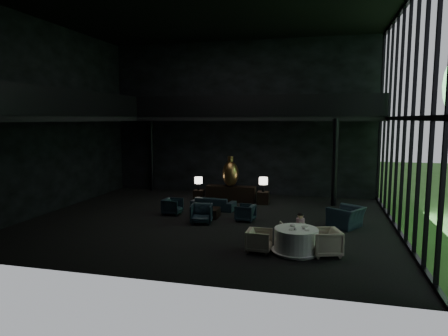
% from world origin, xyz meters
% --- Properties ---
extents(floor, '(14.00, 12.00, 0.02)m').
position_xyz_m(floor, '(0.00, 0.00, 0.00)').
color(floor, black).
rests_on(floor, ground).
extents(ceiling, '(14.00, 12.00, 0.02)m').
position_xyz_m(ceiling, '(0.00, 0.00, 8.00)').
color(ceiling, black).
rests_on(ceiling, ground).
extents(wall_back, '(14.00, 0.04, 8.00)m').
position_xyz_m(wall_back, '(0.00, 6.00, 4.00)').
color(wall_back, black).
rests_on(wall_back, ground).
extents(wall_front, '(14.00, 0.04, 8.00)m').
position_xyz_m(wall_front, '(0.00, -6.00, 4.00)').
color(wall_front, black).
rests_on(wall_front, ground).
extents(wall_left, '(0.04, 12.00, 8.00)m').
position_xyz_m(wall_left, '(-7.00, 0.00, 4.00)').
color(wall_left, black).
rests_on(wall_left, ground).
extents(curtain_wall, '(0.20, 12.00, 8.00)m').
position_xyz_m(curtain_wall, '(6.95, 0.00, 4.00)').
color(curtain_wall, black).
rests_on(curtain_wall, ground).
extents(mezzanine_left, '(2.00, 12.00, 0.25)m').
position_xyz_m(mezzanine_left, '(-6.00, 0.00, 4.00)').
color(mezzanine_left, black).
rests_on(mezzanine_left, wall_left).
extents(mezzanine_back, '(12.00, 2.00, 0.25)m').
position_xyz_m(mezzanine_back, '(1.00, 5.00, 4.00)').
color(mezzanine_back, black).
rests_on(mezzanine_back, wall_back).
extents(railing_left, '(0.06, 12.00, 1.00)m').
position_xyz_m(railing_left, '(-5.00, 0.00, 4.60)').
color(railing_left, black).
rests_on(railing_left, mezzanine_left).
extents(railing_back, '(12.00, 0.06, 1.00)m').
position_xyz_m(railing_back, '(1.00, 4.00, 4.60)').
color(railing_back, black).
rests_on(railing_back, mezzanine_back).
extents(column_nw, '(0.24, 0.24, 4.00)m').
position_xyz_m(column_nw, '(-5.00, 5.70, 2.00)').
color(column_nw, black).
rests_on(column_nw, floor).
extents(column_ne, '(0.24, 0.24, 4.00)m').
position_xyz_m(column_ne, '(4.80, 4.00, 2.00)').
color(column_ne, black).
rests_on(column_ne, floor).
extents(console, '(2.39, 0.54, 0.76)m').
position_xyz_m(console, '(-0.00, 3.75, 0.38)').
color(console, black).
rests_on(console, floor).
extents(bronze_urn, '(0.78, 0.78, 1.45)m').
position_xyz_m(bronze_urn, '(-0.00, 3.66, 1.38)').
color(bronze_urn, olive).
rests_on(bronze_urn, console).
extents(side_table_left, '(0.47, 0.47, 0.51)m').
position_xyz_m(side_table_left, '(-1.60, 3.67, 0.26)').
color(side_table_left, black).
rests_on(side_table_left, floor).
extents(table_lamp_left, '(0.38, 0.38, 0.64)m').
position_xyz_m(table_lamp_left, '(-1.60, 3.63, 0.97)').
color(table_lamp_left, black).
rests_on(table_lamp_left, side_table_left).
extents(side_table_right, '(0.53, 0.53, 0.59)m').
position_xyz_m(side_table_right, '(1.60, 3.58, 0.29)').
color(side_table_right, black).
rests_on(side_table_right, floor).
extents(table_lamp_right, '(0.41, 0.41, 0.68)m').
position_xyz_m(table_lamp_right, '(1.60, 3.55, 1.07)').
color(table_lamp_right, black).
rests_on(table_lamp_right, side_table_right).
extents(sofa, '(1.84, 0.70, 0.70)m').
position_xyz_m(sofa, '(-0.36, 1.87, 0.35)').
color(sofa, '#1A2536').
rests_on(sofa, floor).
extents(lounge_armchair_west, '(0.66, 0.70, 0.71)m').
position_xyz_m(lounge_armchair_west, '(-1.78, 0.60, 0.35)').
color(lounge_armchair_west, '#172332').
rests_on(lounge_armchair_west, floor).
extents(lounge_armchair_east, '(0.67, 0.70, 0.65)m').
position_xyz_m(lounge_armchair_east, '(1.38, 0.28, 0.32)').
color(lounge_armchair_east, black).
rests_on(lounge_armchair_east, floor).
extents(lounge_armchair_south, '(0.95, 0.91, 0.85)m').
position_xyz_m(lounge_armchair_south, '(-0.19, -0.46, 0.43)').
color(lounge_armchair_south, '#1D2735').
rests_on(lounge_armchair_south, floor).
extents(window_armchair, '(1.41, 1.56, 1.14)m').
position_xyz_m(window_armchair, '(5.16, 0.23, 0.57)').
color(window_armchair, '#172231').
rests_on(window_armchair, floor).
extents(coffee_table, '(0.85, 0.85, 0.37)m').
position_xyz_m(coffee_table, '(-0.18, 0.51, 0.18)').
color(coffee_table, black).
rests_on(coffee_table, floor).
extents(dining_table, '(1.47, 1.47, 0.75)m').
position_xyz_m(dining_table, '(3.57, -3.06, 0.33)').
color(dining_table, white).
rests_on(dining_table, floor).
extents(dining_chair_north, '(0.95, 0.92, 0.77)m').
position_xyz_m(dining_chair_north, '(3.44, -2.23, 0.39)').
color(dining_chair_north, '#B5AD98').
rests_on(dining_chair_north, floor).
extents(dining_chair_east, '(1.09, 1.13, 0.94)m').
position_xyz_m(dining_chair_east, '(4.41, -3.04, 0.47)').
color(dining_chair_east, '#ABA69A').
rests_on(dining_chair_east, floor).
extents(dining_chair_west, '(0.65, 0.69, 0.70)m').
position_xyz_m(dining_chair_west, '(2.48, -3.18, 0.35)').
color(dining_chair_west, beige).
rests_on(dining_chair_west, floor).
extents(child, '(0.27, 0.27, 0.57)m').
position_xyz_m(child, '(3.64, -2.12, 0.73)').
color(child, '#C38B98').
rests_on(child, dining_chair_north).
extents(plate_a, '(0.26, 0.26, 0.01)m').
position_xyz_m(plate_a, '(3.47, -3.23, 0.76)').
color(plate_a, white).
rests_on(plate_a, dining_table).
extents(plate_b, '(0.24, 0.24, 0.01)m').
position_xyz_m(plate_b, '(3.81, -2.81, 0.76)').
color(plate_b, white).
rests_on(plate_b, dining_table).
extents(saucer, '(0.17, 0.17, 0.01)m').
position_xyz_m(saucer, '(3.89, -3.20, 0.76)').
color(saucer, white).
rests_on(saucer, dining_table).
extents(coffee_cup, '(0.09, 0.09, 0.07)m').
position_xyz_m(coffee_cup, '(3.79, -3.09, 0.80)').
color(coffee_cup, white).
rests_on(coffee_cup, saucer).
extents(cereal_bowl, '(0.16, 0.16, 0.08)m').
position_xyz_m(cereal_bowl, '(3.45, -2.88, 0.79)').
color(cereal_bowl, white).
rests_on(cereal_bowl, dining_table).
extents(cream_pot, '(0.07, 0.07, 0.06)m').
position_xyz_m(cream_pot, '(3.54, -3.27, 0.78)').
color(cream_pot, '#99999E').
rests_on(cream_pot, dining_table).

